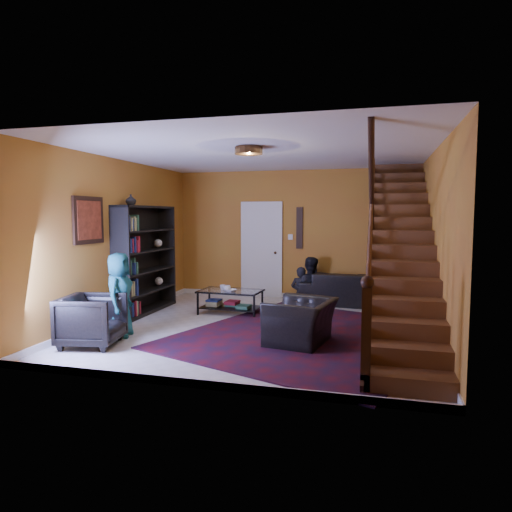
{
  "coord_description": "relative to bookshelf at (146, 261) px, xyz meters",
  "views": [
    {
      "loc": [
        1.78,
        -7.11,
        1.83
      ],
      "look_at": [
        -0.21,
        0.4,
        1.13
      ],
      "focal_mm": 32.0,
      "sensor_mm": 36.0,
      "label": 1
    }
  ],
  "objects": [
    {
      "name": "popcorn_bucket",
      "position": [
        0.3,
        -2.16,
        -0.86
      ],
      "size": [
        0.18,
        0.18,
        0.18
      ],
      "primitive_type": "cylinder",
      "rotation": [
        0.0,
        0.0,
        0.18
      ],
      "color": "red",
      "rests_on": "rug"
    },
    {
      "name": "person_adult_a",
      "position": [
        2.66,
        1.75,
        -0.82
      ],
      "size": [
        0.46,
        0.33,
        1.2
      ],
      "primitive_type": "imported",
      "rotation": [
        0.0,
        0.0,
        3.04
      ],
      "color": "black",
      "rests_on": "sofa"
    },
    {
      "name": "rug",
      "position": [
        3.25,
        -0.96,
        -0.95
      ],
      "size": [
        4.6,
        4.89,
        0.02
      ],
      "primitive_type": "cube",
      "rotation": [
        0.0,
        0.0,
        -0.35
      ],
      "color": "#450C15",
      "rests_on": "floor"
    },
    {
      "name": "cup_b",
      "position": [
        1.42,
        0.28,
        -0.48
      ],
      "size": [
        0.12,
        0.12,
        0.1
      ],
      "primitive_type": "imported",
      "rotation": [
        0.0,
        0.0,
        -0.2
      ],
      "color": "#999999",
      "rests_on": "coffee_table"
    },
    {
      "name": "person_adult_b",
      "position": [
        2.84,
        1.75,
        -0.71
      ],
      "size": [
        0.68,
        0.53,
        1.41
      ],
      "primitive_type": "imported",
      "rotation": [
        0.0,
        0.0,
        3.14
      ],
      "color": "black",
      "rests_on": "sofa"
    },
    {
      "name": "sofa",
      "position": [
        3.84,
        1.7,
        -0.63
      ],
      "size": [
        2.32,
        1.04,
        0.66
      ],
      "primitive_type": "imported",
      "rotation": [
        0.0,
        0.0,
        3.07
      ],
      "color": "black",
      "rests_on": "floor"
    },
    {
      "name": "room",
      "position": [
        1.07,
        0.73,
        -0.91
      ],
      "size": [
        5.5,
        5.5,
        5.5
      ],
      "color": "#AD7D26",
      "rests_on": "ground"
    },
    {
      "name": "bowl",
      "position": [
        1.64,
        0.11,
        -0.51
      ],
      "size": [
        0.27,
        0.27,
        0.05
      ],
      "primitive_type": "imported",
      "rotation": [
        0.0,
        0.0,
        -0.41
      ],
      "color": "#999999",
      "rests_on": "coffee_table"
    },
    {
      "name": "vase",
      "position": [
        -0.0,
        -0.5,
        1.13
      ],
      "size": [
        0.18,
        0.18,
        0.19
      ],
      "primitive_type": "imported",
      "color": "#999999",
      "rests_on": "bookshelf"
    },
    {
      "name": "bookshelf",
      "position": [
        0.0,
        0.0,
        0.0
      ],
      "size": [
        0.35,
        1.8,
        2.0
      ],
      "color": "black",
      "rests_on": "floor"
    },
    {
      "name": "staircase",
      "position": [
        4.53,
        -0.6,
        0.43
      ],
      "size": [
        0.95,
        5.02,
        3.18
      ],
      "color": "brown",
      "rests_on": "floor"
    },
    {
      "name": "framed_picture",
      "position": [
        -0.17,
        -1.5,
        0.79
      ],
      "size": [
        0.04,
        0.74,
        0.74
      ],
      "primitive_type": "cube",
      "color": "#95351B",
      "rests_on": "room"
    },
    {
      "name": "floor",
      "position": [
        2.4,
        -0.6,
        -0.96
      ],
      "size": [
        5.5,
        5.5,
        0.0
      ],
      "primitive_type": "plane",
      "color": "beige",
      "rests_on": "ground"
    },
    {
      "name": "door",
      "position": [
        1.7,
        2.12,
        0.06
      ],
      "size": [
        0.82,
        0.05,
        2.05
      ],
      "primitive_type": "cube",
      "color": "silver",
      "rests_on": "floor"
    },
    {
      "name": "cup_a",
      "position": [
        1.54,
        0.16,
        -0.48
      ],
      "size": [
        0.16,
        0.16,
        0.11
      ],
      "primitive_type": "imported",
      "rotation": [
        0.0,
        0.0,
        0.18
      ],
      "color": "#999999",
      "rests_on": "coffee_table"
    },
    {
      "name": "ceiling_fixture",
      "position": [
        2.4,
        -1.4,
        1.78
      ],
      "size": [
        0.4,
        0.4,
        0.1
      ],
      "primitive_type": "cylinder",
      "color": "#3F2814",
      "rests_on": "room"
    },
    {
      "name": "armchair_right",
      "position": [
        3.17,
        -1.39,
        -0.65
      ],
      "size": [
        1.01,
        1.11,
        0.64
      ],
      "primitive_type": "imported",
      "rotation": [
        0.0,
        0.0,
        -1.75
      ],
      "color": "black",
      "rests_on": "floor"
    },
    {
      "name": "coffee_table",
      "position": [
        1.57,
        0.29,
        -0.72
      ],
      "size": [
        1.17,
        0.73,
        0.43
      ],
      "rotation": [
        0.0,
        0.0,
        -0.06
      ],
      "color": "black",
      "rests_on": "floor"
    },
    {
      "name": "person_child",
      "position": [
        0.45,
        -1.69,
        -0.33
      ],
      "size": [
        0.52,
        0.69,
        1.27
      ],
      "primitive_type": "imported",
      "rotation": [
        0.0,
        0.0,
        1.78
      ],
      "color": "#184F5C",
      "rests_on": "armchair_left"
    },
    {
      "name": "wall_hanging",
      "position": [
        2.55,
        2.13,
        0.59
      ],
      "size": [
        0.14,
        0.03,
        0.9
      ],
      "primitive_type": "cube",
      "color": "black",
      "rests_on": "room"
    },
    {
      "name": "armchair_left",
      "position": [
        0.35,
        -2.24,
        -0.6
      ],
      "size": [
        0.92,
        0.91,
        0.72
      ],
      "primitive_type": "imported",
      "rotation": [
        0.0,
        0.0,
        1.76
      ],
      "color": "black",
      "rests_on": "floor"
    }
  ]
}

